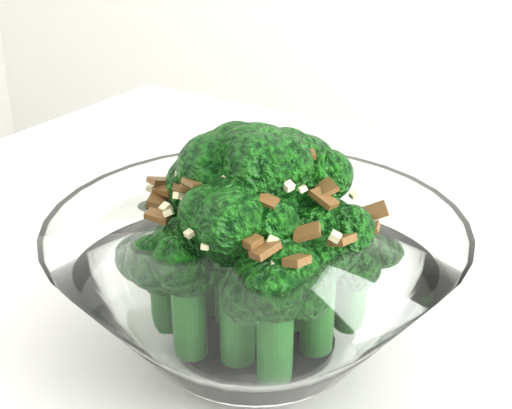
% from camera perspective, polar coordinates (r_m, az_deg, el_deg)
% --- Properties ---
extents(broccoli_dish, '(0.22, 0.22, 0.14)m').
position_cam_1_polar(broccoli_dish, '(0.42, -0.02, -4.88)').
color(broccoli_dish, white).
rests_on(broccoli_dish, table).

